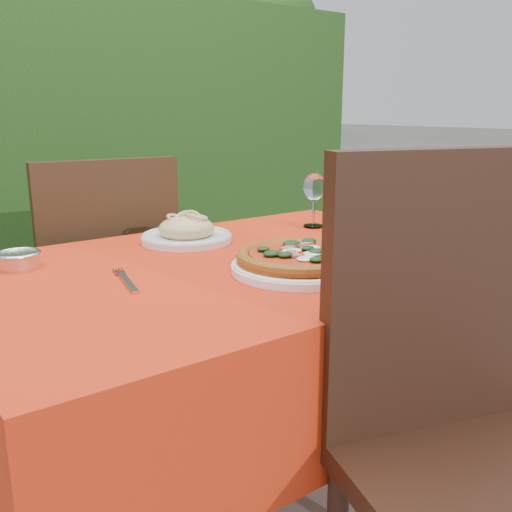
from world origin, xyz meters
TOP-DOWN VIEW (x-y plane):
  - hedge at (0.00, 1.55)m, footprint 3.20×0.55m
  - dining_table at (0.00, 0.00)m, footprint 1.26×0.86m
  - chair_near at (0.07, -0.61)m, footprint 0.59×0.59m
  - chair_far at (-0.09, 0.63)m, footprint 0.47×0.47m
  - pizza_plate at (0.06, -0.16)m, footprint 0.30×0.30m
  - pasta_plate at (0.01, 0.25)m, footprint 0.25×0.25m
  - water_glass at (0.44, 0.03)m, footprint 0.07×0.07m
  - wine_glass at (0.42, 0.19)m, footprint 0.07×0.07m
  - fork at (-0.29, -0.01)m, footprint 0.07×0.20m
  - steel_ramekin at (-0.44, 0.25)m, footprint 0.09×0.09m

SIDE VIEW (x-z plane):
  - chair_far at x=-0.09m, z-range 0.07..1.03m
  - chair_near at x=0.07m, z-range 0.08..1.11m
  - dining_table at x=0.00m, z-range 0.22..0.97m
  - fork at x=-0.29m, z-range 0.75..0.75m
  - steel_ramekin at x=-0.44m, z-range 0.75..0.78m
  - pasta_plate at x=0.01m, z-range 0.74..0.81m
  - pizza_plate at x=0.06m, z-range 0.75..0.80m
  - water_glass at x=0.44m, z-range 0.74..0.84m
  - wine_glass at x=0.42m, z-range 0.78..0.95m
  - hedge at x=0.00m, z-range 0.03..1.81m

